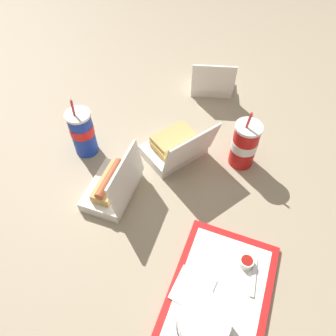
# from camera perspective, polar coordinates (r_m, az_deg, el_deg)

# --- Properties ---
(ground_plane) EXTENTS (3.20, 3.20, 0.00)m
(ground_plane) POSITION_cam_1_polar(r_m,az_deg,el_deg) (1.13, 2.38, -0.89)
(ground_plane) COLOR gray
(food_tray) EXTENTS (0.41, 0.33, 0.01)m
(food_tray) POSITION_cam_1_polar(r_m,az_deg,el_deg) (0.94, 8.97, -20.71)
(food_tray) COLOR red
(food_tray) RESTS_ON ground_plane
(cake_container) EXTENTS (0.13, 0.13, 0.08)m
(cake_container) POSITION_cam_1_polar(r_m,az_deg,el_deg) (0.87, 6.16, -25.33)
(cake_container) COLOR black
(cake_container) RESTS_ON food_tray
(ketchup_cup) EXTENTS (0.04, 0.04, 0.02)m
(ketchup_cup) POSITION_cam_1_polar(r_m,az_deg,el_deg) (0.97, 13.49, -15.61)
(ketchup_cup) COLOR white
(ketchup_cup) RESTS_ON food_tray
(napkin_stack) EXTENTS (0.13, 0.13, 0.00)m
(napkin_stack) POSITION_cam_1_polar(r_m,az_deg,el_deg) (0.93, 4.34, -20.27)
(napkin_stack) COLOR white
(napkin_stack) RESTS_ON food_tray
(plastic_fork) EXTENTS (0.11, 0.02, 0.00)m
(plastic_fork) POSITION_cam_1_polar(r_m,az_deg,el_deg) (0.97, 14.68, -17.87)
(plastic_fork) COLOR white
(plastic_fork) RESTS_ON food_tray
(clamshell_hotdog_left) EXTENTS (0.22, 0.18, 0.17)m
(clamshell_hotdog_left) POSITION_cam_1_polar(r_m,az_deg,el_deg) (1.06, -9.55, -3.11)
(clamshell_hotdog_left) COLOR white
(clamshell_hotdog_left) RESTS_ON ground_plane
(clamshell_sandwich_center) EXTENTS (0.15, 0.18, 0.16)m
(clamshell_sandwich_center) POSITION_cam_1_polar(r_m,az_deg,el_deg) (1.44, 7.66, 14.73)
(clamshell_sandwich_center) COLOR white
(clamshell_sandwich_center) RESTS_ON ground_plane
(clamshell_sandwich_front) EXTENTS (0.28, 0.28, 0.18)m
(clamshell_sandwich_front) POSITION_cam_1_polar(r_m,az_deg,el_deg) (1.15, 1.30, 3.76)
(clamshell_sandwich_front) COLOR white
(clamshell_sandwich_front) RESTS_ON ground_plane
(soda_cup_back) EXTENTS (0.09, 0.09, 0.24)m
(soda_cup_back) POSITION_cam_1_polar(r_m,az_deg,el_deg) (1.17, -14.67, 6.04)
(soda_cup_back) COLOR #1938B7
(soda_cup_back) RESTS_ON ground_plane
(soda_cup_left) EXTENTS (0.09, 0.09, 0.23)m
(soda_cup_left) POSITION_cam_1_polar(r_m,az_deg,el_deg) (1.13, 13.16, 4.01)
(soda_cup_left) COLOR red
(soda_cup_left) RESTS_ON ground_plane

